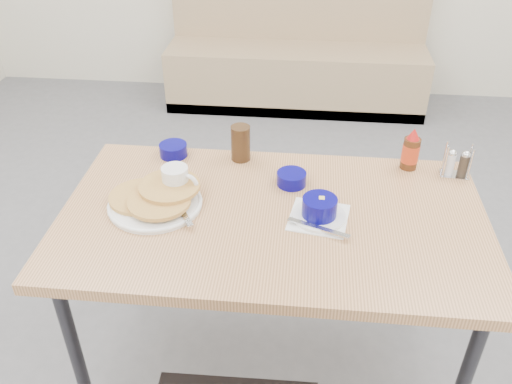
# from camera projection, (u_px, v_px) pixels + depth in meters

# --- Properties ---
(booth_bench) EXTENTS (1.90, 0.56, 1.22)m
(booth_bench) POSITION_uv_depth(u_px,v_px,m) (297.00, 57.00, 4.08)
(booth_bench) COLOR tan
(booth_bench) RESTS_ON ground
(dining_table) EXTENTS (1.40, 0.80, 0.76)m
(dining_table) POSITION_uv_depth(u_px,v_px,m) (272.00, 229.00, 1.81)
(dining_table) COLOR tan
(dining_table) RESTS_ON ground
(pancake_plate) EXTENTS (0.32, 0.31, 0.06)m
(pancake_plate) POSITION_uv_depth(u_px,v_px,m) (156.00, 199.00, 1.81)
(pancake_plate) COLOR white
(pancake_plate) RESTS_ON dining_table
(coffee_mug) EXTENTS (0.13, 0.09, 0.10)m
(coffee_mug) POSITION_uv_depth(u_px,v_px,m) (177.00, 181.00, 1.84)
(coffee_mug) COLOR white
(coffee_mug) RESTS_ON dining_table
(grits_setting) EXTENTS (0.21, 0.22, 0.08)m
(grits_setting) POSITION_uv_depth(u_px,v_px,m) (319.00, 210.00, 1.74)
(grits_setting) COLOR white
(grits_setting) RESTS_ON dining_table
(creamer_bowl) EXTENTS (0.11, 0.11, 0.05)m
(creamer_bowl) POSITION_uv_depth(u_px,v_px,m) (173.00, 150.00, 2.07)
(creamer_bowl) COLOR #060465
(creamer_bowl) RESTS_ON dining_table
(butter_bowl) EXTENTS (0.10, 0.10, 0.05)m
(butter_bowl) POSITION_uv_depth(u_px,v_px,m) (292.00, 179.00, 1.91)
(butter_bowl) COLOR #060465
(butter_bowl) RESTS_ON dining_table
(amber_tumbler) EXTENTS (0.07, 0.07, 0.14)m
(amber_tumbler) POSITION_uv_depth(u_px,v_px,m) (241.00, 143.00, 2.03)
(amber_tumbler) COLOR #352111
(amber_tumbler) RESTS_ON dining_table
(condiment_caddy) EXTENTS (0.11, 0.07, 0.12)m
(condiment_caddy) POSITION_uv_depth(u_px,v_px,m) (456.00, 165.00, 1.95)
(condiment_caddy) COLOR silver
(condiment_caddy) RESTS_ON dining_table
(syrup_bottle) EXTENTS (0.06, 0.06, 0.16)m
(syrup_bottle) POSITION_uv_depth(u_px,v_px,m) (411.00, 151.00, 1.97)
(syrup_bottle) COLOR #47230F
(syrup_bottle) RESTS_ON dining_table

